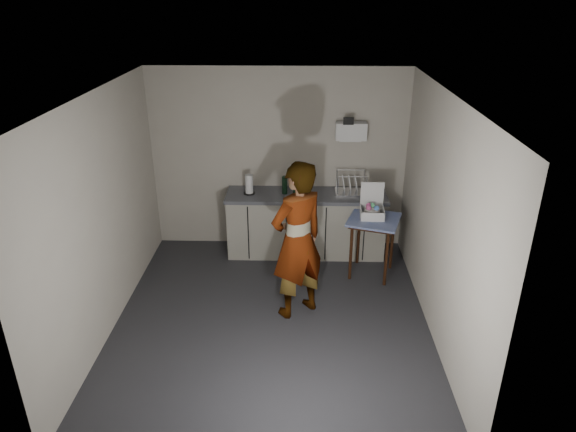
{
  "coord_description": "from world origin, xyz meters",
  "views": [
    {
      "loc": [
        0.32,
        -4.95,
        3.56
      ],
      "look_at": [
        0.18,
        0.45,
        1.13
      ],
      "focal_mm": 32.0,
      "sensor_mm": 36.0,
      "label": 1
    }
  ],
  "objects_px": {
    "soda_can": "(304,191)",
    "bakery_box": "(372,210)",
    "standing_man": "(297,241)",
    "soap_bottle": "(297,185)",
    "kitchen_counter": "(306,225)",
    "side_table": "(374,226)",
    "paper_towel": "(249,185)",
    "dish_rack": "(350,188)",
    "dark_bottle": "(285,185)"
  },
  "relations": [
    {
      "from": "soap_bottle",
      "to": "dish_rack",
      "type": "xyz_separation_m",
      "value": [
        0.75,
        0.08,
        -0.06
      ]
    },
    {
      "from": "kitchen_counter",
      "to": "side_table",
      "type": "distance_m",
      "value": 1.1
    },
    {
      "from": "dark_bottle",
      "to": "soap_bottle",
      "type": "bearing_deg",
      "value": -10.94
    },
    {
      "from": "soda_can",
      "to": "paper_towel",
      "type": "xyz_separation_m",
      "value": [
        -0.76,
        0.03,
        0.08
      ]
    },
    {
      "from": "standing_man",
      "to": "soap_bottle",
      "type": "bearing_deg",
      "value": -125.58
    },
    {
      "from": "dark_bottle",
      "to": "dish_rack",
      "type": "distance_m",
      "value": 0.92
    },
    {
      "from": "side_table",
      "to": "bakery_box",
      "type": "xyz_separation_m",
      "value": [
        -0.02,
        0.07,
        0.2
      ]
    },
    {
      "from": "kitchen_counter",
      "to": "paper_towel",
      "type": "bearing_deg",
      "value": -179.12
    },
    {
      "from": "soda_can",
      "to": "paper_towel",
      "type": "distance_m",
      "value": 0.76
    },
    {
      "from": "dark_bottle",
      "to": "bakery_box",
      "type": "height_order",
      "value": "bakery_box"
    },
    {
      "from": "bakery_box",
      "to": "standing_man",
      "type": "bearing_deg",
      "value": -131.55
    },
    {
      "from": "standing_man",
      "to": "dish_rack",
      "type": "bearing_deg",
      "value": -151.45
    },
    {
      "from": "side_table",
      "to": "dark_bottle",
      "type": "height_order",
      "value": "dark_bottle"
    },
    {
      "from": "soap_bottle",
      "to": "paper_towel",
      "type": "xyz_separation_m",
      "value": [
        -0.66,
        0.01,
        -0.0
      ]
    },
    {
      "from": "soap_bottle",
      "to": "soda_can",
      "type": "relative_size",
      "value": 2.37
    },
    {
      "from": "paper_towel",
      "to": "dish_rack",
      "type": "distance_m",
      "value": 1.41
    },
    {
      "from": "standing_man",
      "to": "soda_can",
      "type": "relative_size",
      "value": 16.78
    },
    {
      "from": "kitchen_counter",
      "to": "paper_towel",
      "type": "xyz_separation_m",
      "value": [
        -0.8,
        -0.01,
        0.61
      ]
    },
    {
      "from": "side_table",
      "to": "soda_can",
      "type": "height_order",
      "value": "soda_can"
    },
    {
      "from": "side_table",
      "to": "dish_rack",
      "type": "height_order",
      "value": "dish_rack"
    },
    {
      "from": "soda_can",
      "to": "dish_rack",
      "type": "distance_m",
      "value": 0.66
    },
    {
      "from": "soda_can",
      "to": "bakery_box",
      "type": "bearing_deg",
      "value": -28.85
    },
    {
      "from": "soda_can",
      "to": "bakery_box",
      "type": "height_order",
      "value": "bakery_box"
    },
    {
      "from": "side_table",
      "to": "dark_bottle",
      "type": "xyz_separation_m",
      "value": [
        -1.18,
        0.61,
        0.33
      ]
    },
    {
      "from": "soda_can",
      "to": "standing_man",
      "type": "bearing_deg",
      "value": -92.88
    },
    {
      "from": "soda_can",
      "to": "dish_rack",
      "type": "bearing_deg",
      "value": 8.25
    },
    {
      "from": "soap_bottle",
      "to": "bakery_box",
      "type": "bearing_deg",
      "value": -27.05
    },
    {
      "from": "soap_bottle",
      "to": "kitchen_counter",
      "type": "bearing_deg",
      "value": 10.27
    },
    {
      "from": "dark_bottle",
      "to": "standing_man",
      "type": "bearing_deg",
      "value": -82.74
    },
    {
      "from": "kitchen_counter",
      "to": "side_table",
      "type": "height_order",
      "value": "kitchen_counter"
    },
    {
      "from": "side_table",
      "to": "bakery_box",
      "type": "relative_size",
      "value": 1.92
    },
    {
      "from": "dark_bottle",
      "to": "bakery_box",
      "type": "bearing_deg",
      "value": -24.93
    },
    {
      "from": "side_table",
      "to": "dish_rack",
      "type": "xyz_separation_m",
      "value": [
        -0.26,
        0.65,
        0.27
      ]
    },
    {
      "from": "kitchen_counter",
      "to": "paper_towel",
      "type": "height_order",
      "value": "paper_towel"
    },
    {
      "from": "kitchen_counter",
      "to": "soap_bottle",
      "type": "height_order",
      "value": "soap_bottle"
    },
    {
      "from": "standing_man",
      "to": "paper_towel",
      "type": "bearing_deg",
      "value": -102.04
    },
    {
      "from": "bakery_box",
      "to": "paper_towel",
      "type": "bearing_deg",
      "value": 165.32
    },
    {
      "from": "side_table",
      "to": "standing_man",
      "type": "relative_size",
      "value": 0.43
    },
    {
      "from": "paper_towel",
      "to": "dish_rack",
      "type": "height_order",
      "value": "dish_rack"
    },
    {
      "from": "standing_man",
      "to": "dark_bottle",
      "type": "distance_m",
      "value": 1.54
    },
    {
      "from": "standing_man",
      "to": "soap_bottle",
      "type": "height_order",
      "value": "standing_man"
    },
    {
      "from": "dish_rack",
      "to": "standing_man",
      "type": "bearing_deg",
      "value": -114.85
    },
    {
      "from": "dish_rack",
      "to": "bakery_box",
      "type": "xyz_separation_m",
      "value": [
        0.23,
        -0.58,
        -0.07
      ]
    },
    {
      "from": "side_table",
      "to": "soap_bottle",
      "type": "relative_size",
      "value": 3.06
    },
    {
      "from": "kitchen_counter",
      "to": "soda_can",
      "type": "distance_m",
      "value": 0.54
    },
    {
      "from": "soda_can",
      "to": "dark_bottle",
      "type": "relative_size",
      "value": 0.45
    },
    {
      "from": "standing_man",
      "to": "soap_bottle",
      "type": "relative_size",
      "value": 7.08
    },
    {
      "from": "bakery_box",
      "to": "kitchen_counter",
      "type": "bearing_deg",
      "value": 150.84
    },
    {
      "from": "kitchen_counter",
      "to": "standing_man",
      "type": "bearing_deg",
      "value": -94.19
    },
    {
      "from": "dark_bottle",
      "to": "soda_can",
      "type": "bearing_deg",
      "value": -10.18
    }
  ]
}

